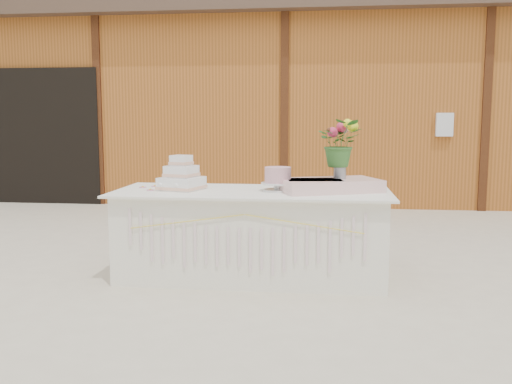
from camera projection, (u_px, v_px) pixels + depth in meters
ground at (252, 276)px, 5.07m from camera, size 80.00×80.00×0.00m
barn at (291, 103)px, 10.75m from camera, size 12.60×4.60×3.30m
cake_table at (252, 234)px, 5.01m from camera, size 2.40×1.00×0.77m
wedding_cake at (181, 178)px, 5.03m from camera, size 0.42×0.42×0.31m
pink_cake_stand at (278, 178)px, 4.93m from camera, size 0.29×0.29×0.21m
satin_runner at (329, 185)px, 4.92m from camera, size 0.96×0.76×0.11m
flower_vase at (340, 170)px, 4.97m from camera, size 0.11×0.11×0.15m
bouquet at (340, 137)px, 4.93m from camera, size 0.40×0.35×0.42m
loose_flowers at (148, 188)px, 5.11m from camera, size 0.15×0.33×0.02m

